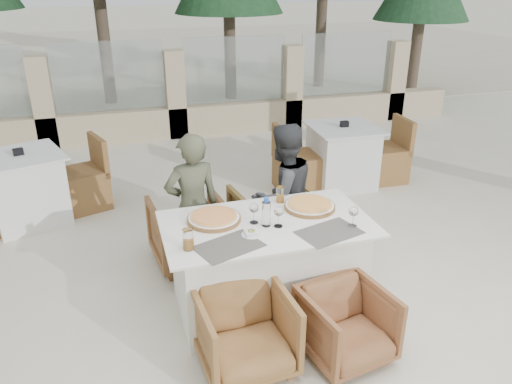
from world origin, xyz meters
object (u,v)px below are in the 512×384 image
object	(u,v)px
wine_glass_corner	(353,215)
bg_table_a	(26,189)
wine_glass_near	(278,216)
olive_dish	(252,232)
dining_table	(267,266)
water_bottle	(266,212)
armchair_far_right	(274,220)
diner_right	(283,195)
diner_left	(193,206)
wine_glass_centre	(254,212)
beer_glass_left	(188,239)
pizza_right	(310,205)
armchair_far_left	(189,231)
pizza_left	(214,218)
armchair_near_left	(245,332)
bg_table_b	(342,156)
beer_glass_right	(280,195)
armchair_near_right	(346,325)

from	to	relation	value
wine_glass_corner	bg_table_a	xyz separation A→B (m)	(-2.62, 2.44, -0.48)
wine_glass_near	olive_dish	size ratio (longest dim) A/B	1.67
dining_table	water_bottle	bearing A→B (deg)	-117.64
armchair_far_right	diner_right	xyz separation A→B (m)	(0.02, -0.18, 0.34)
dining_table	armchair_far_right	distance (m)	0.90
wine_glass_near	diner_left	bearing A→B (deg)	124.67
wine_glass_near	armchair_far_right	bearing A→B (deg)	73.35
dining_table	wine_glass_centre	size ratio (longest dim) A/B	8.70
beer_glass_left	armchair_far_right	size ratio (longest dim) A/B	0.21
diner_left	wine_glass_near	bearing A→B (deg)	117.78
olive_dish	pizza_right	bearing A→B (deg)	27.49
wine_glass_near	wine_glass_centre	bearing A→B (deg)	145.62
armchair_far_right	diner_left	distance (m)	0.88
water_bottle	olive_dish	xyz separation A→B (m)	(-0.15, -0.11, -0.09)
wine_glass_near	armchair_far_right	xyz separation A→B (m)	(0.27, 0.92, -0.53)
olive_dish	armchair_far_left	size ratio (longest dim) A/B	0.16
armchair_far_left	beer_glass_left	bearing A→B (deg)	75.52
pizza_left	wine_glass_centre	size ratio (longest dim) A/B	2.25
beer_glass_left	armchair_near_left	distance (m)	0.74
bg_table_b	wine_glass_near	bearing A→B (deg)	-124.08
armchair_far_right	wine_glass_centre	bearing A→B (deg)	53.66
wine_glass_near	beer_glass_right	size ratio (longest dim) A/B	1.38
water_bottle	armchair_far_left	distance (m)	1.19
pizza_left	beer_glass_left	bearing A→B (deg)	-125.01
dining_table	wine_glass_corner	size ratio (longest dim) A/B	8.70
beer_glass_left	armchair_far_left	bearing A→B (deg)	81.76
dining_table	wine_glass_corner	world-z (taller)	wine_glass_corner
armchair_far_left	armchair_near_right	xyz separation A→B (m)	(0.84, -1.60, -0.04)
pizza_left	beer_glass_right	xyz separation A→B (m)	(0.60, 0.18, 0.04)
beer_glass_right	armchair_far_left	size ratio (longest dim) A/B	0.20
pizza_right	bg_table_a	xyz separation A→B (m)	(-2.43, 2.05, -0.41)
wine_glass_centre	diner_left	size ratio (longest dim) A/B	0.14
wine_glass_near	bg_table_b	bearing A→B (deg)	54.12
wine_glass_centre	diner_right	world-z (taller)	diner_right
armchair_far_left	armchair_near_left	xyz separation A→B (m)	(0.13, -1.50, -0.02)
bg_table_a	wine_glass_near	bearing A→B (deg)	-66.59
pizza_left	pizza_right	xyz separation A→B (m)	(0.79, -0.00, -0.00)
water_bottle	armchair_near_right	xyz separation A→B (m)	(0.38, -0.66, -0.62)
beer_glass_left	olive_dish	world-z (taller)	beer_glass_left
pizza_right	beer_glass_left	world-z (taller)	beer_glass_left
armchair_near_right	pizza_right	bearing A→B (deg)	76.60
armchair_near_left	diner_left	bearing A→B (deg)	90.93
water_bottle	armchair_far_right	distance (m)	1.10
wine_glass_near	armchair_far_left	world-z (taller)	wine_glass_near
armchair_near_left	dining_table	bearing A→B (deg)	55.86
armchair_far_right	bg_table_b	bearing A→B (deg)	-143.53
wine_glass_near	pizza_left	bearing A→B (deg)	152.75
armchair_far_left	beer_glass_right	bearing A→B (deg)	134.72
wine_glass_near	armchair_far_left	distance (m)	1.24
pizza_right	wine_glass_corner	xyz separation A→B (m)	(0.19, -0.39, 0.07)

